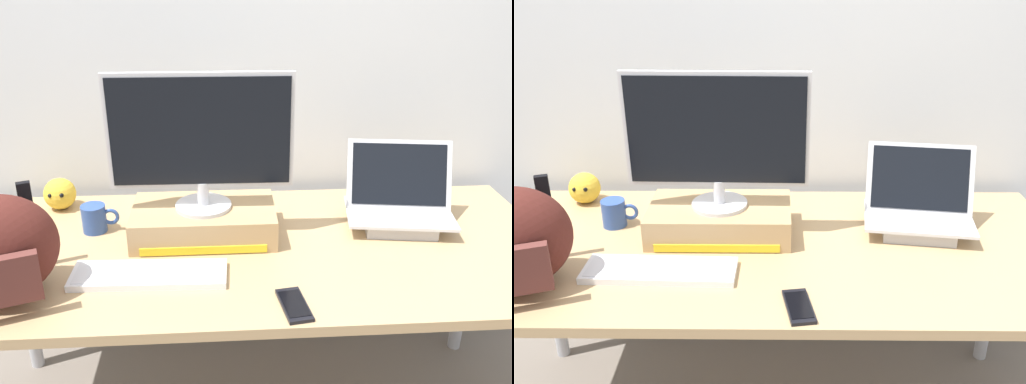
% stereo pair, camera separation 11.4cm
% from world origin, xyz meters
% --- Properties ---
extents(back_wall, '(7.00, 0.10, 2.60)m').
position_xyz_m(back_wall, '(0.00, 0.51, 1.30)').
color(back_wall, silver).
rests_on(back_wall, ground).
extents(desk, '(1.85, 0.82, 0.72)m').
position_xyz_m(desk, '(0.00, 0.00, 0.66)').
color(desk, tan).
rests_on(desk, ground).
extents(toner_box_yellow, '(0.44, 0.26, 0.10)m').
position_xyz_m(toner_box_yellow, '(-0.16, 0.08, 0.77)').
color(toner_box_yellow, tan).
rests_on(toner_box_yellow, desk).
extents(desktop_monitor, '(0.55, 0.17, 0.42)m').
position_xyz_m(desktop_monitor, '(-0.16, 0.08, 1.04)').
color(desktop_monitor, silver).
rests_on(desktop_monitor, toner_box_yellow).
extents(open_laptop, '(0.37, 0.28, 0.26)m').
position_xyz_m(open_laptop, '(0.47, 0.11, 0.77)').
color(open_laptop, '#ADADB2').
rests_on(open_laptop, desk).
extents(external_keyboard, '(0.43, 0.15, 0.02)m').
position_xyz_m(external_keyboard, '(-0.31, -0.16, 0.73)').
color(external_keyboard, white).
rests_on(external_keyboard, desk).
extents(coffee_mug, '(0.12, 0.08, 0.09)m').
position_xyz_m(coffee_mug, '(-0.51, 0.13, 0.76)').
color(coffee_mug, '#2D4C93').
rests_on(coffee_mug, desk).
extents(cell_phone, '(0.09, 0.15, 0.01)m').
position_xyz_m(cell_phone, '(0.08, -0.32, 0.72)').
color(cell_phone, black).
rests_on(cell_phone, desk).
extents(plush_toy, '(0.11, 0.11, 0.11)m').
position_xyz_m(plush_toy, '(-0.66, 0.31, 0.77)').
color(plush_toy, gold).
rests_on(plush_toy, desk).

